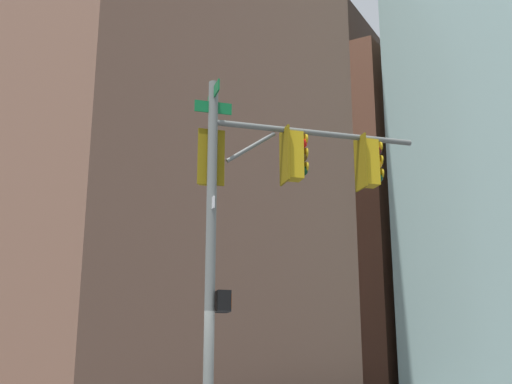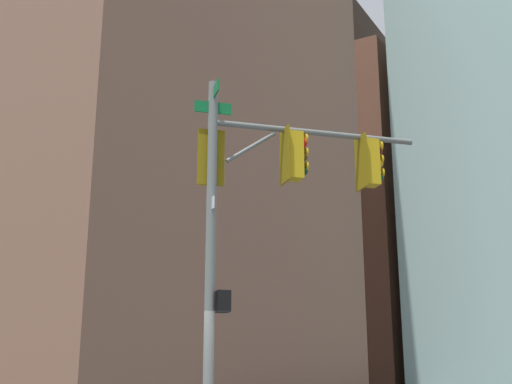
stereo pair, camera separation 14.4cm
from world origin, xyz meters
name	(u,v)px [view 1 (the left image)]	position (x,y,z in m)	size (l,w,h in m)	color
signal_pole_assembly	(267,189)	(1.35, -0.42, 4.95)	(3.55, 3.63, 7.11)	slate
building_brick_nearside	(125,65)	(20.40, 20.37, 20.80)	(27.11, 21.21, 41.59)	#845B47
building_brick_midblock	(324,228)	(49.96, 19.18, 15.28)	(16.30, 17.25, 30.57)	brown
building_brick_farside	(298,200)	(58.57, 26.10, 20.95)	(20.54, 19.19, 41.90)	#4C3328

